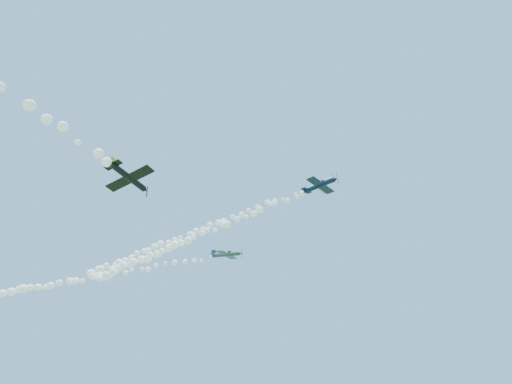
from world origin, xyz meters
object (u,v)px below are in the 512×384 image
Objects in this scene: plane_navy at (320,185)px; plane_black at (130,178)px; plane_grey at (227,254)px; plane_white at (318,185)px.

plane_navy is 34.91m from plane_black.
plane_navy is at bearing -32.39° from plane_black.
plane_grey is 36.71m from plane_black.
plane_white reaches higher than plane_navy.
plane_grey is (-26.16, 5.39, -4.51)m from plane_navy.
plane_white reaches higher than plane_black.
plane_black is at bearing -106.36° from plane_white.
plane_white is at bearing -5.90° from plane_grey.
plane_grey is (-21.56, -3.62, -11.80)m from plane_white.
plane_navy is at bearing -62.85° from plane_white.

